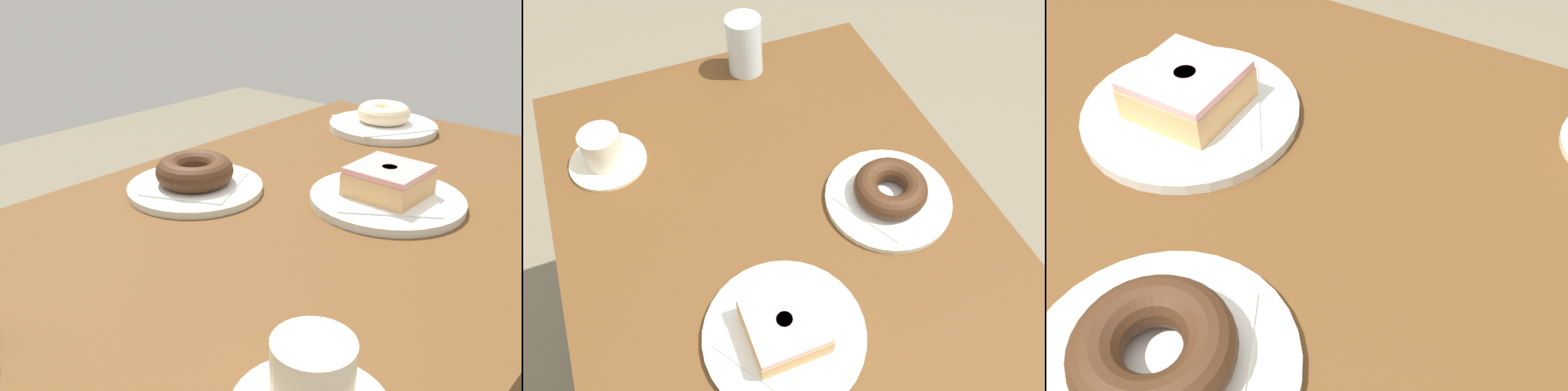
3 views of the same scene
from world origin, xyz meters
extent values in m
cube|color=brown|center=(0.00, 0.00, 0.74)|extent=(1.12, 0.70, 0.05)
cylinder|color=#534717|center=(0.49, -0.29, 0.36)|extent=(0.06, 0.06, 0.72)
cylinder|color=#534717|center=(0.49, 0.29, 0.36)|extent=(0.06, 0.06, 0.72)
cylinder|color=silver|center=(-0.08, 0.07, 0.78)|extent=(0.23, 0.23, 0.01)
cube|color=white|center=(-0.08, 0.07, 0.78)|extent=(0.20, 0.20, 0.00)
cube|color=tan|center=(-0.08, 0.07, 0.80)|extent=(0.10, 0.10, 0.03)
cube|color=pink|center=(-0.08, 0.07, 0.82)|extent=(0.10, 0.10, 0.01)
cylinder|color=tan|center=(-0.08, 0.07, 0.83)|extent=(0.02, 0.02, 0.00)
cylinder|color=silver|center=(0.08, -0.19, 0.78)|extent=(0.21, 0.21, 0.01)
cube|color=white|center=(0.08, -0.19, 0.78)|extent=(0.18, 0.18, 0.00)
torus|color=#3E2414|center=(0.08, -0.19, 0.80)|extent=(0.12, 0.12, 0.04)
cylinder|color=silver|center=(0.49, -0.08, 0.83)|extent=(0.07, 0.07, 0.12)
cylinder|color=#ECE3C8|center=(0.34, 0.24, 0.77)|extent=(0.14, 0.14, 0.01)
cylinder|color=white|center=(0.34, 0.24, 0.81)|extent=(0.07, 0.07, 0.07)
cylinder|color=black|center=(0.34, 0.24, 0.84)|extent=(0.06, 0.06, 0.00)
camera|label=1|loc=(0.64, 0.45, 1.13)|focal=39.95mm
camera|label=2|loc=(-0.34, 0.17, 1.47)|focal=35.16mm
camera|label=3|loc=(0.28, -0.33, 1.20)|focal=43.00mm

